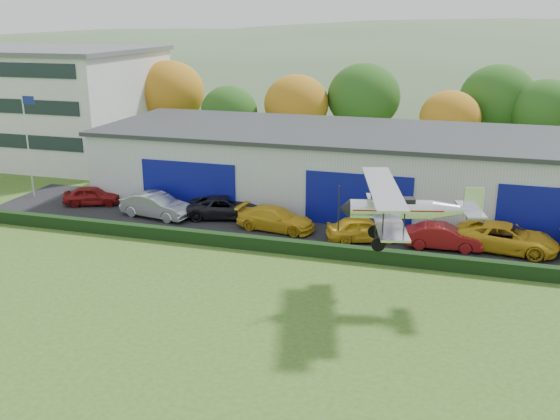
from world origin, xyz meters
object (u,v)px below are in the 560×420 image
(hangar, at_px, (372,167))
(car_0, at_px, (92,195))
(car_4, at_px, (363,229))
(biplane, at_px, (403,207))
(car_1, at_px, (156,205))
(car_5, at_px, (443,237))
(car_6, at_px, (506,238))
(car_2, at_px, (226,207))
(flagpole, at_px, (28,135))
(office_block, at_px, (44,103))
(car_3, at_px, (276,219))

(hangar, bearing_deg, car_0, -161.16)
(car_0, bearing_deg, car_4, -115.77)
(car_4, bearing_deg, biplane, -178.84)
(car_1, height_order, car_4, car_1)
(car_1, bearing_deg, car_5, -81.84)
(car_4, bearing_deg, car_6, -106.25)
(car_0, xyz_separation_m, car_6, (28.56, -1.31, 0.12))
(car_5, bearing_deg, car_2, 79.77)
(car_1, xyz_separation_m, car_5, (19.13, -0.61, -0.10))
(flagpole, relative_size, biplane, 1.02)
(car_0, height_order, car_2, car_2)
(car_4, bearing_deg, car_1, 66.44)
(office_block, relative_size, biplane, 2.63)
(flagpole, distance_m, car_0, 6.82)
(hangar, relative_size, biplane, 5.18)
(biplane, bearing_deg, car_2, 130.58)
(car_2, xyz_separation_m, car_3, (4.02, -1.44, 0.01))
(car_6, relative_size, biplane, 0.75)
(car_0, xyz_separation_m, biplane, (23.15, -9.20, 3.86))
(car_2, bearing_deg, car_6, -108.32)
(car_3, xyz_separation_m, car_4, (5.74, -0.46, 0.02))
(car_3, bearing_deg, car_2, 76.52)
(car_2, bearing_deg, office_block, 45.77)
(car_3, distance_m, biplane, 12.18)
(car_3, relative_size, car_5, 1.15)
(car_4, bearing_deg, flagpole, 63.19)
(car_3, bearing_deg, biplane, -125.31)
(office_block, xyz_separation_m, biplane, (36.71, -22.85, -0.61))
(office_block, xyz_separation_m, car_3, (28.05, -15.18, -4.42))
(car_1, height_order, car_3, car_1)
(car_1, height_order, car_2, car_1)
(flagpole, relative_size, car_4, 1.79)
(hangar, xyz_separation_m, car_2, (-8.97, -6.72, -1.88))
(car_0, xyz_separation_m, car_2, (10.47, -0.09, 0.04))
(car_0, height_order, car_5, car_5)
(car_5, distance_m, car_6, 3.63)
(hangar, xyz_separation_m, car_6, (9.13, -7.94, -1.79))
(hangar, xyz_separation_m, flagpole, (-24.88, -5.98, 2.13))
(car_4, bearing_deg, car_0, 63.45)
(flagpole, xyz_separation_m, car_2, (15.92, -0.74, -4.00))
(flagpole, xyz_separation_m, car_4, (25.67, -2.64, -3.97))
(car_2, distance_m, car_5, 14.64)
(car_2, distance_m, car_4, 9.94)
(car_1, relative_size, biplane, 0.65)
(car_1, xyz_separation_m, car_3, (8.62, -0.20, -0.09))
(car_4, bearing_deg, hangar, -15.70)
(car_6, bearing_deg, office_block, 78.35)
(car_2, distance_m, biplane, 16.07)
(car_4, height_order, car_5, car_4)
(car_2, relative_size, biplane, 0.67)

